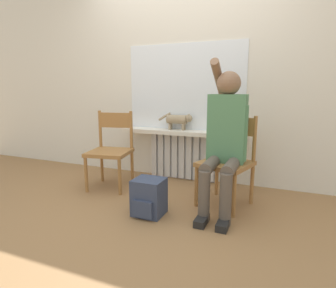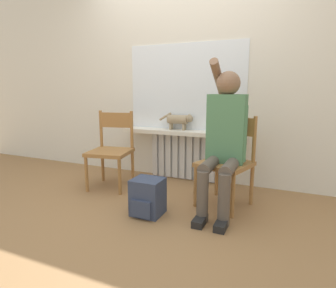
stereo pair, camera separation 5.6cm
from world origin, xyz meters
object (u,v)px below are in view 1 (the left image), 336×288
object	(u,v)px
chair_right	(227,160)
backpack	(149,197)
person	(225,134)
chair_left	(111,149)
cat	(179,119)

from	to	relation	value
chair_right	backpack	world-z (taller)	chair_right
person	backpack	distance (m)	0.89
chair_left	chair_right	distance (m)	1.32
chair_left	cat	size ratio (longest dim) A/B	1.96
chair_left	chair_right	size ratio (longest dim) A/B	1.00
chair_left	cat	distance (m)	0.88
cat	person	bearing A→B (deg)	-43.61
chair_right	cat	distance (m)	0.95
chair_left	cat	world-z (taller)	chair_left
cat	backpack	xyz separation A→B (m)	(0.11, -1.07, -0.59)
person	backpack	size ratio (longest dim) A/B	4.22
chair_right	backpack	bearing A→B (deg)	-122.42
backpack	person	bearing A→B (deg)	35.17
chair_right	backpack	size ratio (longest dim) A/B	2.63
chair_right	person	bearing A→B (deg)	-79.63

